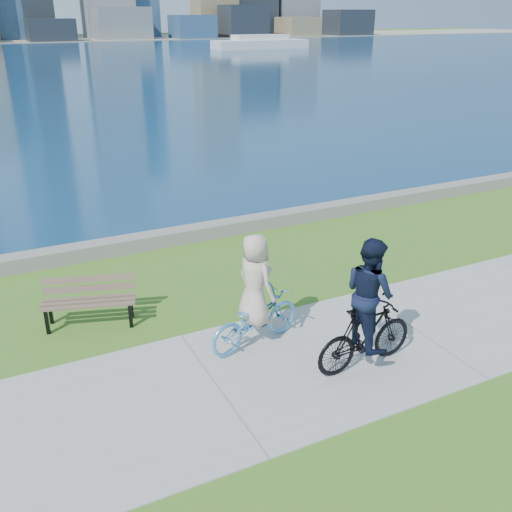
{
  "coord_description": "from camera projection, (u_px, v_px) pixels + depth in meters",
  "views": [
    {
      "loc": [
        -2.78,
        -6.93,
        5.48
      ],
      "look_at": [
        1.76,
        2.19,
        1.1
      ],
      "focal_mm": 40.0,
      "sensor_mm": 36.0,
      "label": 1
    }
  ],
  "objects": [
    {
      "name": "concrete_path",
      "position": [
        218.0,
        388.0,
        9.0
      ],
      "size": [
        80.0,
        3.5,
        0.02
      ],
      "primitive_type": "cube",
      "color": "#9B9B96",
      "rests_on": "ground"
    },
    {
      "name": "ferry_far",
      "position": [
        260.0,
        43.0,
        91.35
      ],
      "size": [
        15.51,
        4.43,
        2.11
      ],
      "color": "silver",
      "rests_on": "ground"
    },
    {
      "name": "cyclist_woman",
      "position": [
        255.0,
        305.0,
        9.88
      ],
      "size": [
        1.08,
        1.99,
        2.08
      ],
      "rotation": [
        0.0,
        0.0,
        1.81
      ],
      "color": "#58A4D8",
      "rests_on": "ground"
    },
    {
      "name": "park_bench",
      "position": [
        89.0,
        297.0,
        10.69
      ],
      "size": [
        1.81,
        1.07,
        0.89
      ],
      "rotation": [
        0.0,
        0.0,
        -0.3
      ],
      "color": "black",
      "rests_on": "ground"
    },
    {
      "name": "seawall",
      "position": [
        120.0,
        246.0,
        14.03
      ],
      "size": [
        90.0,
        0.5,
        0.35
      ],
      "primitive_type": "cube",
      "color": "slate",
      "rests_on": "ground"
    },
    {
      "name": "ground",
      "position": [
        218.0,
        388.0,
        9.0
      ],
      "size": [
        320.0,
        320.0,
        0.0
      ],
      "primitive_type": "plane",
      "color": "#3A671B",
      "rests_on": "ground"
    },
    {
      "name": "cyclist_man",
      "position": [
        367.0,
        315.0,
        9.18
      ],
      "size": [
        0.73,
        1.9,
        2.28
      ],
      "rotation": [
        0.0,
        0.0,
        1.62
      ],
      "color": "black",
      "rests_on": "ground"
    }
  ]
}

